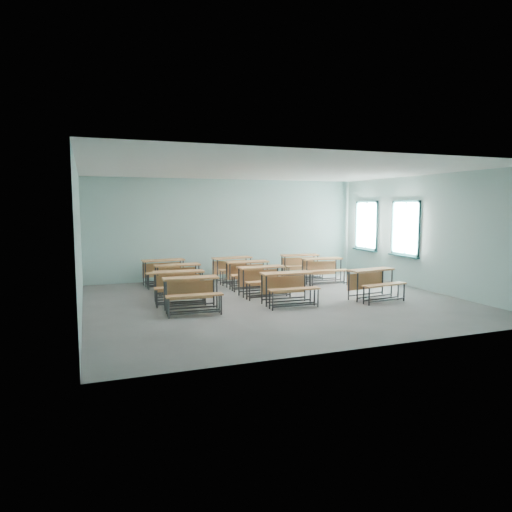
{
  "coord_description": "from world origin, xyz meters",
  "views": [
    {
      "loc": [
        -4.36,
        -10.23,
        2.34
      ],
      "look_at": [
        -0.08,
        1.2,
        1.0
      ],
      "focal_mm": 32.0,
      "sensor_mm": 36.0,
      "label": 1
    }
  ],
  "objects_px": {
    "desk_unit_r0c0": "(192,289)",
    "desk_unit_r0c1": "(288,283)",
    "desk_unit_r1c0": "(179,282)",
    "desk_unit_r3c0": "(164,268)",
    "desk_unit_r3c1": "(234,266)",
    "desk_unit_r2c1": "(248,270)",
    "desk_unit_r0c2": "(374,279)",
    "desk_unit_r2c0": "(178,274)",
    "desk_unit_r2c2": "(323,267)",
    "desk_unit_r3c2": "(301,262)",
    "desk_unit_r1c1": "(263,276)"
  },
  "relations": [
    {
      "from": "desk_unit_r0c0",
      "to": "desk_unit_r0c1",
      "type": "relative_size",
      "value": 1.0
    },
    {
      "from": "desk_unit_r1c0",
      "to": "desk_unit_r3c0",
      "type": "bearing_deg",
      "value": 93.72
    },
    {
      "from": "desk_unit_r0c1",
      "to": "desk_unit_r3c1",
      "type": "distance_m",
      "value": 3.55
    },
    {
      "from": "desk_unit_r0c1",
      "to": "desk_unit_r3c0",
      "type": "xyz_separation_m",
      "value": [
        -2.32,
        3.67,
        0.0
      ]
    },
    {
      "from": "desk_unit_r2c1",
      "to": "desk_unit_r3c1",
      "type": "bearing_deg",
      "value": 94.77
    },
    {
      "from": "desk_unit_r0c2",
      "to": "desk_unit_r2c0",
      "type": "height_order",
      "value": "same"
    },
    {
      "from": "desk_unit_r0c0",
      "to": "desk_unit_r2c2",
      "type": "xyz_separation_m",
      "value": [
        4.56,
        2.28,
        0.0
      ]
    },
    {
      "from": "desk_unit_r0c1",
      "to": "desk_unit_r3c2",
      "type": "bearing_deg",
      "value": 62.04
    },
    {
      "from": "desk_unit_r0c2",
      "to": "desk_unit_r3c2",
      "type": "height_order",
      "value": "same"
    },
    {
      "from": "desk_unit_r2c0",
      "to": "desk_unit_r3c0",
      "type": "height_order",
      "value": "same"
    },
    {
      "from": "desk_unit_r3c1",
      "to": "desk_unit_r3c2",
      "type": "distance_m",
      "value": 2.29
    },
    {
      "from": "desk_unit_r0c2",
      "to": "desk_unit_r1c0",
      "type": "distance_m",
      "value": 4.82
    },
    {
      "from": "desk_unit_r3c2",
      "to": "desk_unit_r3c0",
      "type": "bearing_deg",
      "value": -175.59
    },
    {
      "from": "desk_unit_r2c1",
      "to": "desk_unit_r3c0",
      "type": "height_order",
      "value": "same"
    },
    {
      "from": "desk_unit_r2c0",
      "to": "desk_unit_r2c2",
      "type": "xyz_separation_m",
      "value": [
        4.4,
        -0.06,
        0.0
      ]
    },
    {
      "from": "desk_unit_r2c0",
      "to": "desk_unit_r3c2",
      "type": "distance_m",
      "value": 4.36
    },
    {
      "from": "desk_unit_r0c2",
      "to": "desk_unit_r3c2",
      "type": "relative_size",
      "value": 1.01
    },
    {
      "from": "desk_unit_r3c0",
      "to": "desk_unit_r3c1",
      "type": "height_order",
      "value": "same"
    },
    {
      "from": "desk_unit_r0c2",
      "to": "desk_unit_r3c1",
      "type": "bearing_deg",
      "value": 115.63
    },
    {
      "from": "desk_unit_r0c1",
      "to": "desk_unit_r3c2",
      "type": "xyz_separation_m",
      "value": [
        2.06,
        3.52,
        0.0
      ]
    },
    {
      "from": "desk_unit_r0c2",
      "to": "desk_unit_r3c1",
      "type": "xyz_separation_m",
      "value": [
        -2.47,
        3.77,
        0.0
      ]
    },
    {
      "from": "desk_unit_r0c0",
      "to": "desk_unit_r0c2",
      "type": "relative_size",
      "value": 0.96
    },
    {
      "from": "desk_unit_r3c2",
      "to": "desk_unit_r2c2",
      "type": "bearing_deg",
      "value": -74.52
    },
    {
      "from": "desk_unit_r2c1",
      "to": "desk_unit_r3c2",
      "type": "height_order",
      "value": "same"
    },
    {
      "from": "desk_unit_r1c1",
      "to": "desk_unit_r3c2",
      "type": "bearing_deg",
      "value": 43.6
    },
    {
      "from": "desk_unit_r0c0",
      "to": "desk_unit_r3c2",
      "type": "relative_size",
      "value": 0.97
    },
    {
      "from": "desk_unit_r3c2",
      "to": "desk_unit_r0c2",
      "type": "bearing_deg",
      "value": -80.91
    },
    {
      "from": "desk_unit_r0c2",
      "to": "desk_unit_r0c1",
      "type": "bearing_deg",
      "value": 166.72
    },
    {
      "from": "desk_unit_r0c0",
      "to": "desk_unit_r2c2",
      "type": "height_order",
      "value": "same"
    },
    {
      "from": "desk_unit_r2c1",
      "to": "desk_unit_r2c2",
      "type": "xyz_separation_m",
      "value": [
        2.4,
        -0.05,
        0.0
      ]
    },
    {
      "from": "desk_unit_r2c1",
      "to": "desk_unit_r2c0",
      "type": "bearing_deg",
      "value": -179.3
    },
    {
      "from": "desk_unit_r1c1",
      "to": "desk_unit_r3c0",
      "type": "relative_size",
      "value": 0.98
    },
    {
      "from": "desk_unit_r0c2",
      "to": "desk_unit_r2c1",
      "type": "distance_m",
      "value": 3.56
    },
    {
      "from": "desk_unit_r1c0",
      "to": "desk_unit_r3c2",
      "type": "relative_size",
      "value": 0.99
    },
    {
      "from": "desk_unit_r2c0",
      "to": "desk_unit_r3c2",
      "type": "height_order",
      "value": "same"
    },
    {
      "from": "desk_unit_r2c0",
      "to": "desk_unit_r2c1",
      "type": "height_order",
      "value": "same"
    },
    {
      "from": "desk_unit_r2c1",
      "to": "desk_unit_r0c2",
      "type": "bearing_deg",
      "value": -46.96
    },
    {
      "from": "desk_unit_r1c0",
      "to": "desk_unit_r2c2",
      "type": "distance_m",
      "value": 4.79
    },
    {
      "from": "desk_unit_r0c0",
      "to": "desk_unit_r1c0",
      "type": "bearing_deg",
      "value": 96.84
    },
    {
      "from": "desk_unit_r1c1",
      "to": "desk_unit_r2c0",
      "type": "height_order",
      "value": "same"
    },
    {
      "from": "desk_unit_r1c0",
      "to": "desk_unit_r3c2",
      "type": "distance_m",
      "value": 5.05
    },
    {
      "from": "desk_unit_r0c0",
      "to": "desk_unit_r3c1",
      "type": "relative_size",
      "value": 0.96
    },
    {
      "from": "desk_unit_r2c2",
      "to": "desk_unit_r3c0",
      "type": "bearing_deg",
      "value": 167.91
    },
    {
      "from": "desk_unit_r0c2",
      "to": "desk_unit_r2c2",
      "type": "height_order",
      "value": "same"
    },
    {
      "from": "desk_unit_r1c0",
      "to": "desk_unit_r2c0",
      "type": "xyz_separation_m",
      "value": [
        0.23,
        1.29,
        0.0
      ]
    },
    {
      "from": "desk_unit_r2c0",
      "to": "desk_unit_r0c1",
      "type": "bearing_deg",
      "value": -50.37
    },
    {
      "from": "desk_unit_r0c1",
      "to": "desk_unit_r2c0",
      "type": "distance_m",
      "value": 3.24
    },
    {
      "from": "desk_unit_r1c0",
      "to": "desk_unit_r2c0",
      "type": "height_order",
      "value": "same"
    },
    {
      "from": "desk_unit_r1c1",
      "to": "desk_unit_r0c0",
      "type": "bearing_deg",
      "value": -154.36
    },
    {
      "from": "desk_unit_r2c0",
      "to": "desk_unit_r2c1",
      "type": "relative_size",
      "value": 1.01
    }
  ]
}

